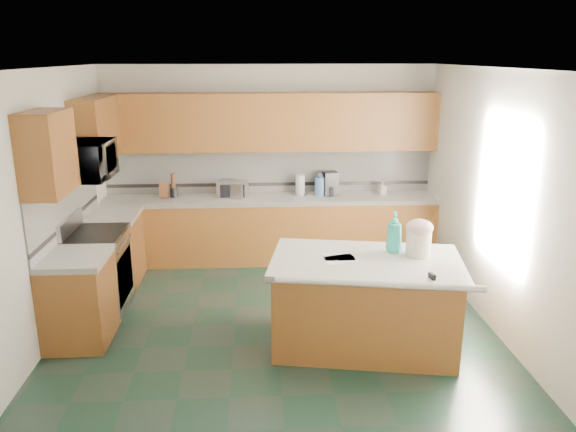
{
  "coord_description": "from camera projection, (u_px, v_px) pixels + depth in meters",
  "views": [
    {
      "loc": [
        -0.19,
        -5.55,
        2.83
      ],
      "look_at": [
        0.15,
        0.35,
        1.12
      ],
      "focal_mm": 35.0,
      "sensor_mm": 36.0,
      "label": 1
    }
  ],
  "objects": [
    {
      "name": "left_counter_rear",
      "position": [
        112.0,
        216.0,
        7.0
      ],
      "size": [
        0.64,
        0.82,
        0.06
      ],
      "primitive_type": "cube",
      "color": "white",
      "rests_on": "left_base_cab_rear"
    },
    {
      "name": "left_base_cab_rear",
      "position": [
        115.0,
        250.0,
        7.12
      ],
      "size": [
        0.6,
        0.82,
        0.86
      ],
      "primitive_type": "cube",
      "color": "#512D15",
      "rests_on": "ground"
    },
    {
      "name": "left_upper_cab_front",
      "position": [
        47.0,
        153.0,
        5.23
      ],
      "size": [
        0.33,
        0.72,
        0.78
      ],
      "primitive_type": "cube",
      "color": "#512D15",
      "rests_on": "wall_left"
    },
    {
      "name": "window_light_proxy",
      "position": [
        503.0,
        191.0,
        5.64
      ],
      "size": [
        0.02,
        1.4,
        1.1
      ],
      "primitive_type": "cube",
      "color": "white",
      "rests_on": "wall_right"
    },
    {
      "name": "treat_jar_lid",
      "position": [
        420.0,
        227.0,
        5.44
      ],
      "size": [
        0.26,
        0.26,
        0.16
      ],
      "primitive_type": "ellipsoid",
      "color": "beige",
      "rests_on": "treat_jar"
    },
    {
      "name": "treat_jar_knob",
      "position": [
        420.0,
        222.0,
        5.42
      ],
      "size": [
        0.09,
        0.03,
        0.03
      ],
      "primitive_type": "cylinder",
      "rotation": [
        0.0,
        1.57,
        0.0
      ],
      "color": "tan",
      "rests_on": "treat_jar_lid"
    },
    {
      "name": "water_jug",
      "position": [
        320.0,
        186.0,
        7.84
      ],
      "size": [
        0.16,
        0.16,
        0.27
      ],
      "primitive_type": "cylinder",
      "color": "#5177B5",
      "rests_on": "back_countertop"
    },
    {
      "name": "back_accent_band",
      "position": [
        270.0,
        184.0,
        8.02
      ],
      "size": [
        4.6,
        0.01,
        0.05
      ],
      "primitive_type": "cube",
      "color": "black",
      "rests_on": "back_countertop"
    },
    {
      "name": "ceiling",
      "position": [
        275.0,
        68.0,
        5.37
      ],
      "size": [
        4.6,
        4.6,
        0.0
      ],
      "primitive_type": "plane",
      "color": "white",
      "rests_on": "ground"
    },
    {
      "name": "coffee_maker",
      "position": [
        330.0,
        183.0,
        7.86
      ],
      "size": [
        0.22,
        0.24,
        0.33
      ],
      "primitive_type": "cube",
      "rotation": [
        0.0,
        0.0,
        0.14
      ],
      "color": "black",
      "rests_on": "back_countertop"
    },
    {
      "name": "paper_sheet_a",
      "position": [
        340.0,
        259.0,
        5.42
      ],
      "size": [
        0.36,
        0.31,
        0.0
      ],
      "primitive_type": "cube",
      "rotation": [
        0.0,
        0.0,
        0.27
      ],
      "color": "white",
      "rests_on": "island_top"
    },
    {
      "name": "left_upper_cab_rear",
      "position": [
        96.0,
        130.0,
        6.83
      ],
      "size": [
        0.33,
        1.09,
        0.78
      ],
      "primitive_type": "cube",
      "color": "#512D15",
      "rests_on": "wall_left"
    },
    {
      "name": "left_accent_band",
      "position": [
        69.0,
        221.0,
        6.23
      ],
      "size": [
        0.01,
        2.3,
        0.05
      ],
      "primitive_type": "cube",
      "color": "black",
      "rests_on": "wall_left"
    },
    {
      "name": "wall_left",
      "position": [
        44.0,
        208.0,
        5.61
      ],
      "size": [
        0.04,
        4.6,
        2.7
      ],
      "primitive_type": "cube",
      "color": "white",
      "rests_on": "ground"
    },
    {
      "name": "left_backsplash",
      "position": [
        66.0,
        205.0,
        6.18
      ],
      "size": [
        0.02,
        2.3,
        0.63
      ],
      "primitive_type": "cube",
      "color": "silver",
      "rests_on": "wall_left"
    },
    {
      "name": "range_oven_door",
      "position": [
        125.0,
        276.0,
        6.39
      ],
      "size": [
        0.02,
        0.68,
        0.55
      ],
      "primitive_type": "cube",
      "color": "black",
      "rests_on": "range_body"
    },
    {
      "name": "wall_right",
      "position": [
        496.0,
        201.0,
        5.87
      ],
      "size": [
        0.04,
        4.6,
        2.7
      ],
      "primitive_type": "cube",
      "color": "white",
      "rests_on": "ground"
    },
    {
      "name": "left_counter_front",
      "position": [
        74.0,
        258.0,
        5.53
      ],
      "size": [
        0.64,
        0.72,
        0.06
      ],
      "primitive_type": "cube",
      "color": "white",
      "rests_on": "left_base_cab_front"
    },
    {
      "name": "toaster_oven_door",
      "position": [
        232.0,
        191.0,
        7.65
      ],
      "size": [
        0.33,
        0.01,
        0.18
      ],
      "primitive_type": "cube",
      "color": "black",
      "rests_on": "toaster_oven"
    },
    {
      "name": "toaster_oven",
      "position": [
        233.0,
        189.0,
        7.77
      ],
      "size": [
        0.44,
        0.38,
        0.22
      ],
      "primitive_type": "cube",
      "rotation": [
        0.0,
        0.0,
        -0.41
      ],
      "color": "#B7B7BC",
      "rests_on": "back_countertop"
    },
    {
      "name": "clamp_handle",
      "position": [
        433.0,
        282.0,
        4.9
      ],
      "size": [
        0.01,
        0.06,
        0.01
      ],
      "primitive_type": "cylinder",
      "rotation": [
        1.57,
        0.0,
        0.0
      ],
      "color": "black",
      "rests_on": "island_top"
    },
    {
      "name": "island_bullnose",
      "position": [
        378.0,
        284.0,
        4.91
      ],
      "size": [
        1.81,
        0.38,
        0.06
      ],
      "primitive_type": "cylinder",
      "rotation": [
        0.0,
        1.57,
        -0.18
      ],
      "color": "white",
      "rests_on": "island_base"
    },
    {
      "name": "back_base_cab",
      "position": [
        271.0,
        231.0,
        7.92
      ],
      "size": [
        4.6,
        0.6,
        0.86
      ],
      "primitive_type": "cube",
      "color": "#512D15",
      "rests_on": "ground"
    },
    {
      "name": "range_cooktop",
      "position": [
        94.0,
        234.0,
        6.24
      ],
      "size": [
        0.62,
        0.78,
        0.04
      ],
      "primitive_type": "cube",
      "color": "black",
      "rests_on": "range_body"
    },
    {
      "name": "back_upper_cab",
      "position": [
        269.0,
        122.0,
        7.63
      ],
      "size": [
        4.6,
        0.33,
        0.78
      ],
      "primitive_type": "cube",
      "color": "#512D15",
      "rests_on": "wall_back"
    },
    {
      "name": "back_countertop",
      "position": [
        270.0,
        199.0,
        7.79
      ],
      "size": [
        4.6,
        0.64,
        0.06
      ],
      "primitive_type": "cube",
      "color": "white",
      "rests_on": "back_base_cab"
    },
    {
      "name": "island_top",
      "position": [
        366.0,
        262.0,
        5.43
      ],
      "size": [
        1.99,
        1.39,
        0.06
      ],
      "primitive_type": "cube",
      "rotation": [
        0.0,
        0.0,
        -0.18
      ],
      "color": "white",
      "rests_on": "island_base"
    },
    {
      "name": "paper_towel_base",
      "position": [
        300.0,
        194.0,
        7.9
      ],
      "size": [
        0.19,
        0.19,
        0.01
      ],
      "primitive_type": "cylinder",
      "color": "#B7B7BC",
      "rests_on": "back_countertop"
    },
    {
      "name": "soap_bottle_island",
      "position": [
        394.0,
        232.0,
        5.57
      ],
      "size": [
        0.2,
        0.2,
        0.41
      ],
      "primitive_type": "imported",
      "rotation": [
        0.0,
        0.0,
        -0.3
      ],
      "color": "teal",
      "rests_on": "island_top"
    },
    {
      "name": "left_base_cab_front",
      "position": [
        79.0,
        301.0,
        5.66
      ],
      "size": [
        0.6,
        0.72,
        0.86
      ],
      "primitive_type": "cube",
      "color": "#512D15",
      "rests_on": "ground"
    },
    {
      "name": "soap_bottle_back",
      "position": [
        382.0,
        188.0,
        7.89
      ],
      "size": [
        0.12,
        0.12,
        0.2
      ],
      "primitive_type": "imported",
      "rotation": [
        0.0,
        0.0,
        0.3
      ],
      "color": "white",
      "rests_on": "back_countertop"
    },
    {
      "name": "soap_back_cap",
      "position": [
        383.0,
        179.0,
        7.86
      ],
      "size": [
        0.02,
        0.02,
        0.03
      ],
      "primitive_type": "cylinder",
      "color": "red",
      "rests_on": "soap_bottle_back"
    },
    {
      "name": "knife_block",
      "position": [
        164.0,
        190.0,
        7.72
      ],
      "size": [
        0.13,
        0.17,
        0.23
      ],
      "primitive_type": "cube",
      "rotation": [
        -0.31,
        0.0,
        -0.08
      ],
      "color": "#472814",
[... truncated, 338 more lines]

